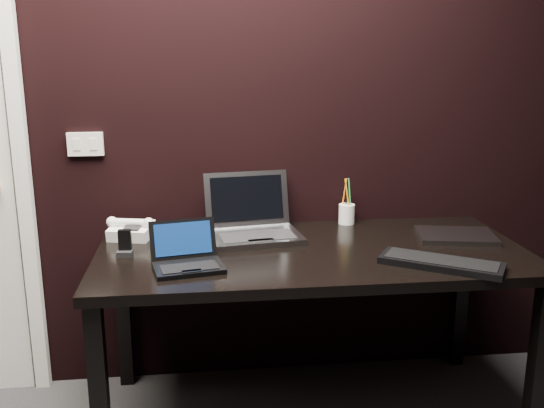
{
  "coord_description": "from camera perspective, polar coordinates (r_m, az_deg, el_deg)",
  "views": [
    {
      "loc": [
        -0.13,
        -0.86,
        1.5
      ],
      "look_at": [
        0.13,
        1.35,
        0.94
      ],
      "focal_mm": 40.0,
      "sensor_mm": 36.0,
      "label": 1
    }
  ],
  "objects": [
    {
      "name": "desk",
      "position": [
        2.45,
        3.75,
        -5.97
      ],
      "size": [
        1.7,
        0.8,
        0.74
      ],
      "color": "black",
      "rests_on": "ground"
    },
    {
      "name": "wall_switch",
      "position": [
        2.72,
        -17.16,
        5.41
      ],
      "size": [
        0.15,
        0.02,
        0.1
      ],
      "color": "silver",
      "rests_on": "wall_back"
    },
    {
      "name": "desk_phone",
      "position": [
        2.62,
        -13.11,
        -2.37
      ],
      "size": [
        0.21,
        0.19,
        0.1
      ],
      "color": "white",
      "rests_on": "desk"
    },
    {
      "name": "closed_laptop",
      "position": [
        2.67,
        16.91,
        -2.88
      ],
      "size": [
        0.35,
        0.28,
        0.02
      ],
      "color": "gray",
      "rests_on": "desk"
    },
    {
      "name": "netbook",
      "position": [
        2.23,
        -8.01,
        -5.15
      ],
      "size": [
        0.28,
        0.26,
        0.16
      ],
      "color": "black",
      "rests_on": "desk"
    },
    {
      "name": "wall_back",
      "position": [
        2.67,
        -4.03,
        9.73
      ],
      "size": [
        4.0,
        0.0,
        4.0
      ],
      "primitive_type": "plane",
      "rotation": [
        1.57,
        0.0,
        0.0
      ],
      "color": "black",
      "rests_on": "ground"
    },
    {
      "name": "silver_laptop",
      "position": [
        2.56,
        -1.79,
        -2.06
      ],
      "size": [
        0.41,
        0.38,
        0.26
      ],
      "color": "gray",
      "rests_on": "desk"
    },
    {
      "name": "mobile_phone",
      "position": [
        2.4,
        -13.68,
        -3.85
      ],
      "size": [
        0.06,
        0.05,
        0.1
      ],
      "color": "black",
      "rests_on": "desk"
    },
    {
      "name": "pen_cup",
      "position": [
        2.78,
        7.04,
        -0.85
      ],
      "size": [
        0.09,
        0.09,
        0.21
      ],
      "color": "white",
      "rests_on": "desk"
    },
    {
      "name": "ext_keyboard",
      "position": [
        2.31,
        15.63,
        -5.36
      ],
      "size": [
        0.45,
        0.36,
        0.03
      ],
      "color": "black",
      "rests_on": "desk"
    }
  ]
}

